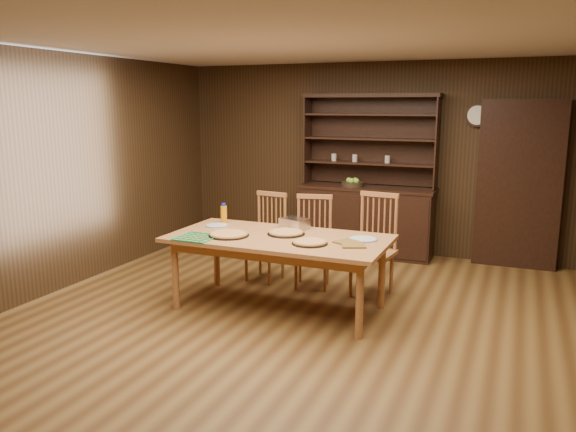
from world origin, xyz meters
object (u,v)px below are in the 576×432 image
at_px(chair_center, 313,238).
at_px(chair_right, 375,241).
at_px(china_hutch, 366,211).
at_px(juice_bottle, 224,214).
at_px(chair_left, 268,233).
at_px(dining_table, 279,243).

distance_m(chair_center, chair_right, 0.71).
height_order(chair_center, chair_right, chair_right).
height_order(china_hutch, chair_right, china_hutch).
height_order(china_hutch, chair_center, china_hutch).
bearing_deg(juice_bottle, chair_left, 60.33).
relative_size(china_hutch, chair_left, 2.12).
height_order(chair_left, chair_center, chair_center).
bearing_deg(dining_table, china_hutch, 84.00).
xyz_separation_m(dining_table, juice_bottle, (-0.82, 0.36, 0.17)).
bearing_deg(chair_right, china_hutch, 114.18).
bearing_deg(chair_right, juice_bottle, -157.06).
distance_m(chair_left, chair_center, 0.58).
relative_size(dining_table, chair_right, 1.96).
height_order(dining_table, juice_bottle, juice_bottle).
bearing_deg(chair_center, chair_right, -13.22).
distance_m(china_hutch, chair_center, 1.58).
relative_size(china_hutch, chair_right, 1.97).
xyz_separation_m(chair_center, chair_right, (0.71, 0.00, 0.04)).
bearing_deg(dining_table, chair_right, 47.81).
bearing_deg(china_hutch, dining_table, -96.00).
distance_m(china_hutch, dining_table, 2.43).
height_order(china_hutch, dining_table, china_hutch).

